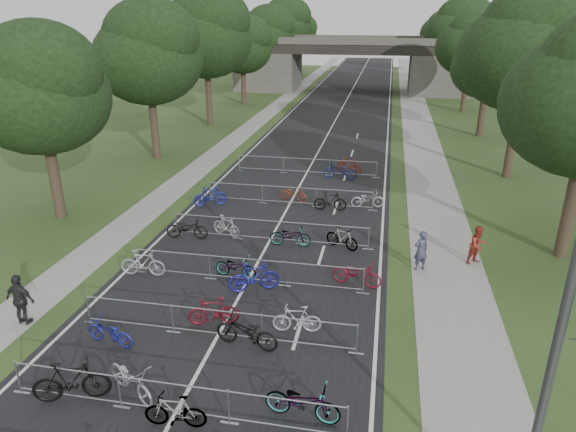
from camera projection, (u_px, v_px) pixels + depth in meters
name	position (u px, v px, depth m)	size (l,w,h in m)	color
road	(341.00, 111.00, 56.05)	(11.00, 140.00, 0.01)	black
sidewalk_right	(416.00, 113.00, 54.64)	(3.00, 140.00, 0.01)	gray
sidewalk_left	(274.00, 108.00, 57.37)	(2.00, 140.00, 0.01)	gray
lane_markings	(341.00, 111.00, 56.05)	(0.12, 140.00, 0.00)	silver
overpass_bridge	(353.00, 64.00, 68.42)	(31.00, 8.00, 7.05)	#4C4844
lamppost	(556.00, 357.00, 9.23)	(0.61, 0.65, 8.21)	#4C4C51
tree_left_0	(40.00, 92.00, 24.59)	(6.72, 6.72, 10.25)	#33261C
tree_left_1	(148.00, 55.00, 35.23)	(7.56, 7.56, 11.53)	#33261C
tree_right_1	(529.00, 51.00, 30.68)	(8.18, 8.18, 12.47)	#33261C
tree_left_2	(206.00, 35.00, 45.87)	(8.40, 8.40, 12.81)	#33261C
tree_right_2	(490.00, 65.00, 42.35)	(6.16, 6.16, 9.39)	#33261C
tree_left_3	(243.00, 46.00, 57.41)	(6.72, 6.72, 10.25)	#33261C
tree_right_3	(472.00, 44.00, 52.93)	(7.17, 7.17, 10.93)	#33261C
tree_left_4	(267.00, 34.00, 68.05)	(7.56, 7.56, 11.53)	#33261C
tree_right_4	(460.00, 30.00, 63.51)	(8.18, 8.18, 12.47)	#33261C
tree_left_5	(285.00, 25.00, 78.70)	(8.40, 8.40, 12.81)	#33261C
tree_right_5	(449.00, 42.00, 75.17)	(6.16, 6.16, 9.39)	#33261C
tree_left_6	(298.00, 34.00, 90.24)	(6.72, 6.72, 10.25)	#33261C
tree_right_6	(442.00, 32.00, 85.75)	(7.17, 7.17, 10.93)	#33261C
barrier_row_1	(173.00, 399.00, 13.54)	(9.70, 0.08, 1.10)	#A1A3A9
barrier_row_2	(216.00, 324.00, 16.82)	(9.70, 0.08, 1.10)	#A1A3A9
barrier_row_3	(247.00, 270.00, 20.29)	(9.70, 0.08, 1.10)	#A1A3A9
barrier_row_4	(269.00, 231.00, 23.94)	(9.70, 0.08, 1.10)	#A1A3A9
barrier_row_5	(289.00, 196.00, 28.50)	(9.70, 0.08, 1.10)	#A1A3A9
barrier_row_6	(306.00, 166.00, 33.97)	(9.70, 0.08, 1.10)	#A1A3A9
bike_4	(71.00, 381.00, 14.07)	(0.59, 2.10, 1.26)	black
bike_5	(131.00, 379.00, 14.29)	(0.71, 2.03, 1.07)	#A8A7AE
bike_6	(175.00, 411.00, 13.20)	(0.47, 1.66, 0.99)	#A1A3A9
bike_7	(303.00, 402.00, 13.46)	(0.72, 2.07, 1.09)	#A1A3A9
bike_8	(110.00, 333.00, 16.51)	(0.61, 1.74, 0.92)	#1C229A
bike_9	(214.00, 311.00, 17.56)	(0.49, 1.75, 1.05)	maroon
bike_10	(246.00, 332.00, 16.35)	(0.75, 2.14, 1.12)	black
bike_11	(297.00, 319.00, 17.15)	(0.47, 1.66, 1.00)	#BCBAC3
bike_12	(143.00, 263.00, 20.82)	(0.53, 1.88, 1.13)	#A5A5AD
bike_13	(236.00, 267.00, 20.74)	(0.62, 1.77, 0.93)	#A1A3A9
bike_14	(254.00, 277.00, 19.66)	(0.56, 2.00, 1.20)	navy
bike_15	(357.00, 274.00, 20.09)	(0.69, 1.98, 1.04)	maroon
bike_16	(187.00, 228.00, 24.28)	(0.70, 2.00, 1.05)	black
bike_17	(226.00, 226.00, 24.53)	(0.49, 1.72, 1.03)	#B6B5BD
bike_18	(290.00, 236.00, 23.54)	(0.66, 1.89, 0.99)	#A1A3A9
bike_19	(342.00, 238.00, 23.28)	(0.48, 1.69, 1.02)	#A1A3A9
bike_20	(210.00, 196.00, 28.41)	(0.53, 1.86, 1.12)	navy
bike_21	(294.00, 194.00, 29.14)	(0.58, 1.67, 0.88)	maroon
bike_22	(330.00, 201.00, 27.72)	(0.50, 1.78, 1.07)	black
bike_23	(368.00, 199.00, 28.19)	(0.63, 1.81, 0.95)	#ADADB5
bike_26	(340.00, 171.00, 32.92)	(0.75, 2.15, 1.13)	navy
bike_27	(349.00, 165.00, 34.13)	(0.51, 1.81, 1.08)	maroon
pedestrian_a	(421.00, 251.00, 21.20)	(0.64, 0.42, 1.75)	#373853
pedestrian_b	(478.00, 245.00, 21.76)	(0.82, 0.64, 1.69)	maroon
pedestrian_c	(20.00, 300.00, 17.46)	(1.09, 0.46, 1.87)	black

